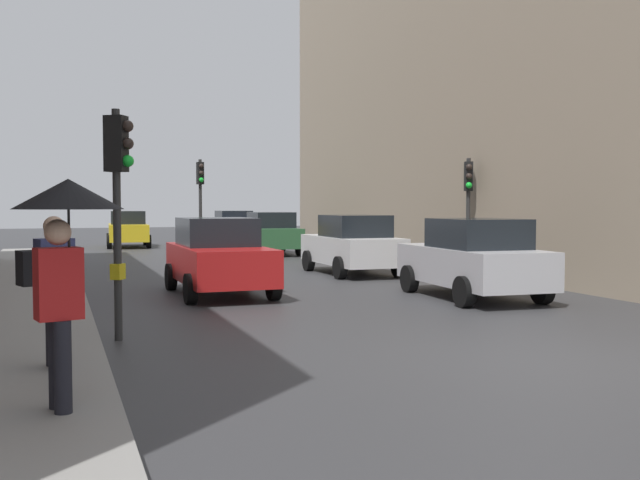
% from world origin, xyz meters
% --- Properties ---
extents(ground_plane, '(120.00, 120.00, 0.00)m').
position_xyz_m(ground_plane, '(0.00, 0.00, 0.00)').
color(ground_plane, '#38383A').
extents(sidewalk_kerb, '(2.75, 40.00, 0.16)m').
position_xyz_m(sidewalk_kerb, '(-6.81, 6.00, 0.08)').
color(sidewalk_kerb, gray).
rests_on(sidewalk_kerb, ground).
extents(building_facade_right, '(12.00, 31.75, 12.57)m').
position_xyz_m(building_facade_right, '(11.44, 10.39, 6.29)').
color(building_facade_right, gray).
rests_on(building_facade_right, ground).
extents(traffic_light_mid_street, '(0.35, 0.45, 3.40)m').
position_xyz_m(traffic_light_mid_street, '(5.13, 10.05, 2.35)').
color(traffic_light_mid_street, '#2D2D2D').
rests_on(traffic_light_mid_street, ground).
extents(traffic_light_far_median, '(0.25, 0.43, 3.78)m').
position_xyz_m(traffic_light_far_median, '(-0.84, 19.35, 2.61)').
color(traffic_light_far_median, '#2D2D2D').
rests_on(traffic_light_far_median, ground).
extents(traffic_light_near_right, '(0.44, 0.37, 3.50)m').
position_xyz_m(traffic_light_near_right, '(-5.12, 3.26, 2.41)').
color(traffic_light_near_right, '#2D2D2D').
rests_on(traffic_light_near_right, ground).
extents(car_blue_van, '(2.08, 4.23, 1.76)m').
position_xyz_m(car_blue_van, '(2.66, 29.00, 0.88)').
color(car_blue_van, navy).
rests_on(car_blue_van, ground).
extents(car_yellow_taxi, '(2.21, 4.30, 1.76)m').
position_xyz_m(car_yellow_taxi, '(-2.70, 28.55, 0.88)').
color(car_yellow_taxi, yellow).
rests_on(car_yellow_taxi, ground).
extents(car_red_sedan, '(2.02, 4.20, 1.76)m').
position_xyz_m(car_red_sedan, '(-2.51, 8.34, 0.88)').
color(car_red_sedan, red).
rests_on(car_red_sedan, ground).
extents(car_green_estate, '(2.10, 4.24, 1.76)m').
position_xyz_m(car_green_estate, '(2.37, 21.00, 0.88)').
color(car_green_estate, '#2D6038').
rests_on(car_green_estate, ground).
extents(car_silver_hatchback, '(2.21, 4.30, 1.76)m').
position_xyz_m(car_silver_hatchback, '(2.63, 5.75, 0.88)').
color(car_silver_hatchback, '#BCBCC1').
rests_on(car_silver_hatchback, ground).
extents(car_white_compact, '(2.04, 4.21, 1.76)m').
position_xyz_m(car_white_compact, '(2.28, 11.84, 0.88)').
color(car_white_compact, silver).
rests_on(car_white_compact, ground).
extents(pedestrian_with_umbrella, '(1.00, 1.00, 2.14)m').
position_xyz_m(pedestrian_with_umbrella, '(-5.93, -1.02, 1.84)').
color(pedestrian_with_umbrella, black).
rests_on(pedestrian_with_umbrella, sidewalk_kerb).
extents(pedestrian_with_grey_backpack, '(0.66, 0.46, 1.77)m').
position_xyz_m(pedestrian_with_grey_backpack, '(-6.08, 0.88, 1.16)').
color(pedestrian_with_grey_backpack, black).
rests_on(pedestrian_with_grey_backpack, sidewalk_kerb).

